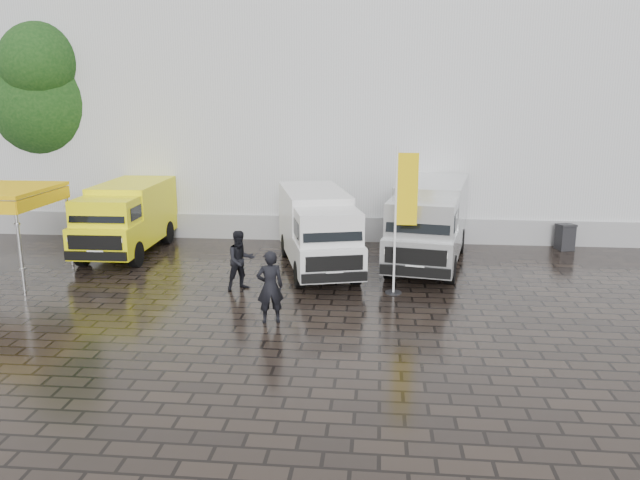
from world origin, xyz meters
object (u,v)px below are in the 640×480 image
object	(u,v)px
van_silver	(429,225)
person_front	(270,287)
person_tent	(241,260)
van_white	(318,232)
flagpole	(402,215)
van_yellow	(127,220)
wheelie_bin	(565,237)

from	to	relation	value
van_silver	person_front	distance (m)	7.71
person_front	person_tent	world-z (taller)	person_front
van_white	flagpole	distance (m)	3.83
van_silver	person_tent	distance (m)	6.91
person_front	van_yellow	bearing A→B (deg)	-62.92
van_yellow	flagpole	xyz separation A→B (m)	(10.08, -3.87, 1.13)
flagpole	person_front	xyz separation A→B (m)	(-3.47, -2.78, -1.45)
van_yellow	wheelie_bin	distance (m)	16.76
flagpole	person_tent	xyz separation A→B (m)	(-4.87, -0.04, -1.51)
van_yellow	person_front	distance (m)	9.38
flagpole	person_tent	distance (m)	5.10
flagpole	wheelie_bin	world-z (taller)	flagpole
person_tent	van_white	bearing A→B (deg)	15.05
flagpole	van_white	bearing A→B (deg)	138.23
person_front	wheelie_bin	bearing A→B (deg)	-156.22
person_front	person_tent	xyz separation A→B (m)	(-1.40, 2.73, -0.06)
flagpole	person_tent	bearing A→B (deg)	-179.48
van_yellow	van_white	xyz separation A→B (m)	(7.34, -1.43, 0.02)
wheelie_bin	person_front	xyz separation A→B (m)	(-9.99, -8.84, 0.47)
person_tent	flagpole	bearing A→B (deg)	-33.78
person_front	van_white	bearing A→B (deg)	-115.76
person_tent	van_yellow	bearing A→B (deg)	108.75
van_silver	person_tent	size ratio (longest dim) A/B	3.58
wheelie_bin	person_front	distance (m)	13.35
van_silver	van_white	bearing A→B (deg)	-154.68
van_silver	flagpole	world-z (taller)	flagpole
flagpole	person_front	distance (m)	4.68
van_white	wheelie_bin	distance (m)	9.97
van_white	flagpole	bearing A→B (deg)	-56.67
van_silver	person_tent	bearing A→B (deg)	-138.95
van_yellow	van_white	bearing A→B (deg)	-12.29
van_white	van_silver	size ratio (longest dim) A/B	0.92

